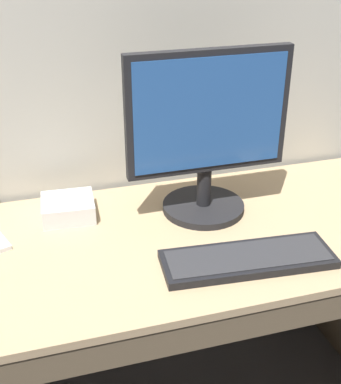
{
  "coord_description": "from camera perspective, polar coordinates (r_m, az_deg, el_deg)",
  "views": [
    {
      "loc": [
        -0.25,
        -1.17,
        1.52
      ],
      "look_at": [
        0.09,
        0.0,
        0.87
      ],
      "focal_mm": 48.84,
      "sensor_mm": 36.0,
      "label": 1
    }
  ],
  "objects": [
    {
      "name": "external_drive_box",
      "position": [
        1.56,
        -11.11,
        -1.73
      ],
      "size": [
        0.16,
        0.15,
        0.06
      ],
      "primitive_type": "cube",
      "rotation": [
        0.0,
        0.0,
        -0.06
      ],
      "color": "silver",
      "rests_on": "desk"
    },
    {
      "name": "external_monitor",
      "position": [
        1.46,
        4.03,
        6.27
      ],
      "size": [
        0.46,
        0.24,
        0.48
      ],
      "color": "black",
      "rests_on": "desk"
    },
    {
      "name": "wired_keyboard",
      "position": [
        1.36,
        8.44,
        -7.25
      ],
      "size": [
        0.45,
        0.18,
        0.02
      ],
      "color": "black",
      "rests_on": "desk"
    },
    {
      "name": "back_wall",
      "position": [
        1.57,
        -7.42,
        19.86
      ],
      "size": [
        4.21,
        0.04,
        2.6
      ],
      "primitive_type": "cube",
      "color": "beige",
      "rests_on": "ground"
    },
    {
      "name": "desk",
      "position": [
        1.55,
        -3.15,
        -12.63
      ],
      "size": [
        1.69,
        0.66,
        0.73
      ],
      "color": "tan",
      "rests_on": "ground"
    }
  ]
}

